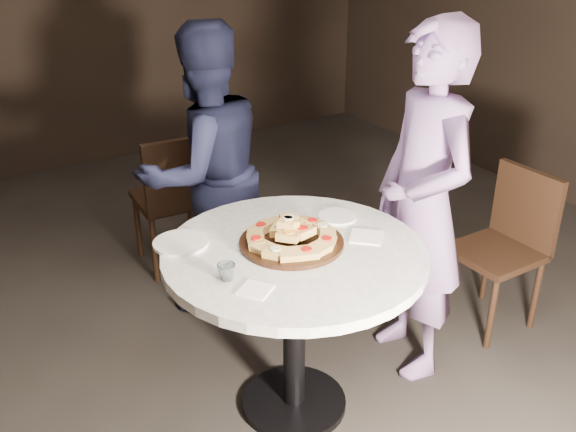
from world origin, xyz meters
The scene contains 13 objects.
floor centered at (0.00, 0.00, 0.00)m, with size 7.00×7.00×0.00m, color black.
table centered at (0.00, -0.09, 0.66)m, with size 1.18×1.18×0.81m.
serving_board centered at (0.01, -0.05, 0.82)m, with size 0.43×0.43×0.02m, color black.
focaccia_pile centered at (0.02, -0.04, 0.85)m, with size 0.38×0.38×0.10m.
plate_left centered at (-0.37, 0.20, 0.81)m, with size 0.23×0.23×0.01m, color white.
plate_right centered at (0.32, 0.06, 0.81)m, with size 0.17×0.17×0.01m, color white.
water_glass centered at (-0.34, -0.15, 0.84)m, with size 0.07×0.07×0.06m, color silver.
napkin_near centered at (-0.28, -0.27, 0.81)m, with size 0.11×0.11×0.01m, color white.
napkin_far centered at (0.31, -0.16, 0.81)m, with size 0.13×0.13×0.01m, color white.
chair_far centered at (0.07, 1.34, 0.51)m, with size 0.44×0.46×0.88m.
chair_right centered at (1.33, -0.10, 0.49)m, with size 0.42×0.40×0.85m.
diner_navy centered at (0.08, 0.91, 0.79)m, with size 0.76×0.60×1.57m, color black.
diner_teal centered at (0.69, -0.10, 0.84)m, with size 0.61×0.40×1.67m, color slate.
Camera 1 is at (-1.24, -1.99, 2.05)m, focal length 40.00 mm.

